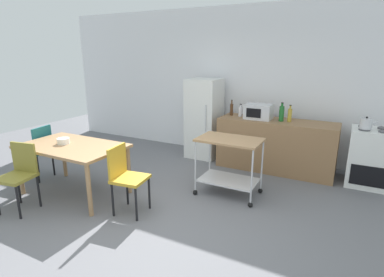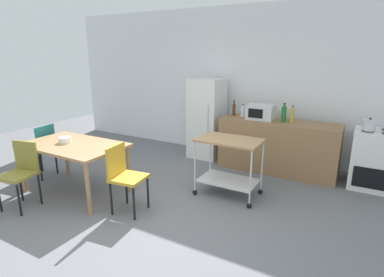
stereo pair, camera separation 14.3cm
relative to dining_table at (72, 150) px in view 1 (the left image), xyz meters
The scene contains 17 objects.
ground_plane 1.65m from the dining_table, ahead, with size 12.00×12.00×0.00m, color slate.
back_wall 3.39m from the dining_table, 63.35° to the left, with size 8.40×0.12×2.90m, color white.
kitchen_counter 3.36m from the dining_table, 44.64° to the left, with size 2.00×0.64×0.90m, color olive.
dining_table is the anchor object (origin of this frame).
chair_teal 0.98m from the dining_table, behind, with size 0.46×0.46×0.89m.
chair_olive 0.73m from the dining_table, 110.96° to the right, with size 0.47×0.47×0.89m.
chair_mustard 1.05m from the dining_table, ahead, with size 0.45×0.45×0.89m.
stove_oven 4.51m from the dining_table, 31.75° to the left, with size 0.60×0.61×0.92m.
refrigerator 2.63m from the dining_table, 69.19° to the left, with size 0.60×0.63×1.55m.
kitchen_cart 2.26m from the dining_table, 27.12° to the left, with size 0.91×0.57×0.85m.
bottle_sparkling_water 2.87m from the dining_table, 58.00° to the left, with size 0.06×0.06×0.29m.
bottle_soy_sauce 2.95m from the dining_table, 54.75° to the left, with size 0.07×0.07×0.23m.
microwave 3.12m from the dining_table, 48.65° to the left, with size 0.46×0.35×0.26m.
bottle_soda 3.40m from the dining_table, 43.56° to the left, with size 0.08×0.08×0.32m.
bottle_hot_sauce 3.51m from the dining_table, 42.32° to the left, with size 0.07×0.07×0.29m.
fruit_bowl 0.20m from the dining_table, behind, with size 0.18×0.18×0.08m, color white.
kettle 4.37m from the dining_table, 31.47° to the left, with size 0.24×0.17×0.19m.
Camera 1 is at (2.00, -2.66, 2.02)m, focal length 28.60 mm.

